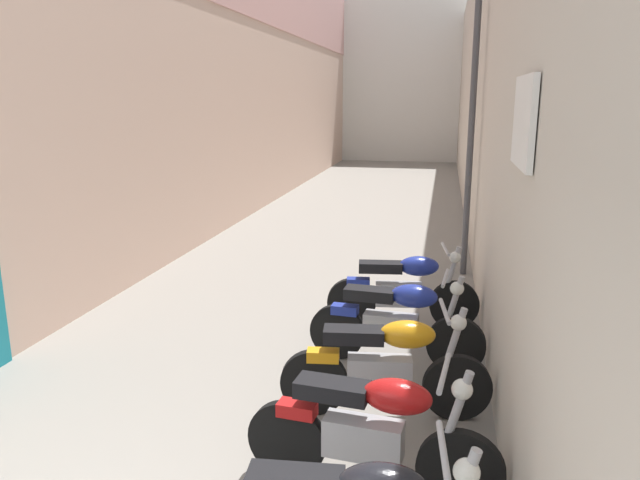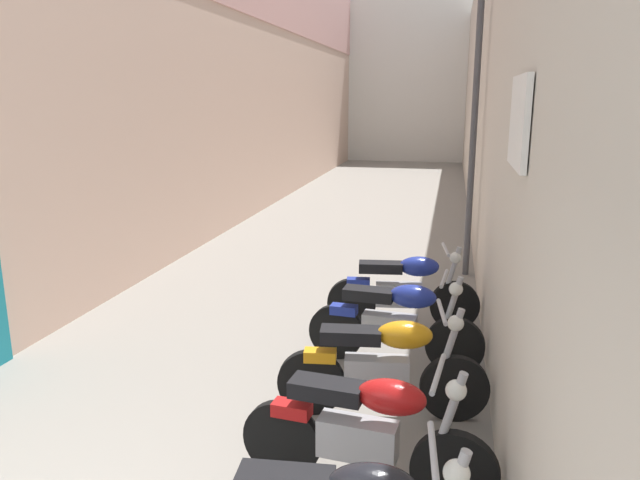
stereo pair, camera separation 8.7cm
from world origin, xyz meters
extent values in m
plane|color=gray|center=(0.00, 10.76, 0.00)|extent=(41.51, 41.51, 0.00)
cube|color=beige|center=(-2.72, 12.76, 4.06)|extent=(0.40, 25.51, 8.11)
cube|color=beige|center=(2.72, 12.76, 3.04)|extent=(0.40, 25.51, 6.09)
cube|color=white|center=(2.49, 3.00, 2.60)|extent=(0.04, 0.90, 0.60)
cube|color=silver|center=(0.00, 26.51, 3.41)|extent=(8.04, 2.00, 6.81)
cylinder|color=#9E9EA3|center=(2.05, 1.56, 1.00)|extent=(0.09, 0.58, 0.04)
sphere|color=silver|center=(2.17, 1.57, 0.90)|extent=(0.14, 0.14, 0.14)
cylinder|color=black|center=(2.19, 2.47, 0.30)|extent=(0.61, 0.14, 0.60)
cylinder|color=black|center=(0.95, 2.60, 0.30)|extent=(0.61, 0.14, 0.60)
cube|color=#9E9EA3|center=(1.52, 2.54, 0.42)|extent=(0.58, 0.26, 0.28)
ellipsoid|color=#AD1414|center=(1.75, 2.52, 0.78)|extent=(0.50, 0.31, 0.24)
cube|color=black|center=(1.29, 2.57, 0.76)|extent=(0.54, 0.27, 0.12)
cylinder|color=#9E9EA3|center=(2.12, 2.48, 0.65)|extent=(0.25, 0.09, 0.77)
cylinder|color=#9E9EA3|center=(2.05, 2.48, 1.00)|extent=(0.10, 0.58, 0.04)
sphere|color=silver|center=(2.17, 2.47, 0.90)|extent=(0.14, 0.14, 0.14)
cube|color=#AD1414|center=(1.03, 2.59, 0.56)|extent=(0.29, 0.17, 0.10)
cylinder|color=black|center=(2.19, 3.69, 0.30)|extent=(0.61, 0.15, 0.60)
cylinder|color=black|center=(0.95, 3.53, 0.30)|extent=(0.61, 0.15, 0.60)
cube|color=#9E9EA3|center=(1.52, 3.60, 0.42)|extent=(0.58, 0.27, 0.28)
ellipsoid|color=orange|center=(1.75, 3.63, 0.78)|extent=(0.51, 0.32, 0.24)
cube|color=black|center=(1.29, 3.58, 0.76)|extent=(0.54, 0.28, 0.12)
cylinder|color=#9E9EA3|center=(2.12, 3.68, 0.65)|extent=(0.25, 0.09, 0.77)
cylinder|color=#9E9EA3|center=(2.05, 3.67, 1.00)|extent=(0.11, 0.58, 0.04)
sphere|color=silver|center=(2.17, 3.69, 0.90)|extent=(0.14, 0.14, 0.14)
cube|color=orange|center=(1.03, 3.54, 0.56)|extent=(0.30, 0.17, 0.10)
cylinder|color=black|center=(2.19, 4.63, 0.30)|extent=(0.60, 0.13, 0.60)
cylinder|color=black|center=(0.95, 4.73, 0.30)|extent=(0.60, 0.13, 0.60)
cube|color=#9E9EA3|center=(1.52, 4.69, 0.42)|extent=(0.57, 0.24, 0.28)
ellipsoid|color=navy|center=(1.75, 4.67, 0.78)|extent=(0.50, 0.30, 0.24)
cube|color=black|center=(1.29, 4.71, 0.76)|extent=(0.54, 0.26, 0.12)
cylinder|color=#9E9EA3|center=(2.12, 4.64, 0.65)|extent=(0.25, 0.08, 0.77)
cylinder|color=#9E9EA3|center=(2.05, 4.64, 1.00)|extent=(0.08, 0.58, 0.04)
sphere|color=silver|center=(2.17, 4.64, 0.90)|extent=(0.14, 0.14, 0.14)
cube|color=navy|center=(1.03, 4.73, 0.56)|extent=(0.29, 0.16, 0.10)
cylinder|color=black|center=(2.19, 5.86, 0.30)|extent=(0.61, 0.16, 0.60)
cylinder|color=black|center=(0.95, 5.70, 0.30)|extent=(0.61, 0.16, 0.60)
cube|color=#9E9EA3|center=(1.52, 5.78, 0.42)|extent=(0.58, 0.27, 0.28)
ellipsoid|color=navy|center=(1.75, 5.81, 0.78)|extent=(0.51, 0.32, 0.24)
cube|color=black|center=(1.29, 5.75, 0.76)|extent=(0.54, 0.28, 0.12)
cylinder|color=#9E9EA3|center=(2.12, 5.86, 0.65)|extent=(0.25, 0.09, 0.77)
cylinder|color=#9E9EA3|center=(2.05, 5.85, 1.00)|extent=(0.11, 0.58, 0.04)
sphere|color=silver|center=(2.17, 5.86, 0.90)|extent=(0.14, 0.14, 0.14)
cube|color=navy|center=(1.03, 5.72, 0.56)|extent=(0.30, 0.17, 0.10)
cylinder|color=#47474C|center=(2.37, 8.28, 2.17)|extent=(0.10, 0.10, 4.33)
camera|label=1|loc=(1.99, -1.21, 2.76)|focal=33.55mm
camera|label=2|loc=(2.07, -1.19, 2.76)|focal=33.55mm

